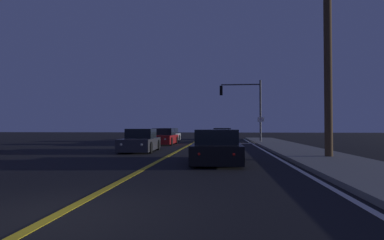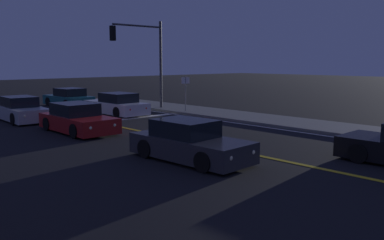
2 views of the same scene
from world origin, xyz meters
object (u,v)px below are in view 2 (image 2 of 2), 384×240
Objects in this scene: car_following_oncoming_teal at (69,98)px; traffic_signal_near_right at (144,51)px; street_sign_corner at (185,89)px; car_parked_curb_red at (78,120)px; car_side_waiting_silver at (21,110)px; car_lead_oncoming_charcoal at (189,143)px; car_mid_block_white at (117,105)px.

car_following_oncoming_teal is 0.74× the size of traffic_signal_near_right.
car_parked_curb_red is at bearing -169.36° from street_sign_corner.
car_side_waiting_silver is 0.75× the size of traffic_signal_near_right.
traffic_signal_near_right is at bearing 173.92° from car_side_waiting_silver.
car_side_waiting_silver and car_following_oncoming_teal have the same top height.
car_side_waiting_silver is at bearing 155.76° from street_sign_corner.
car_side_waiting_silver is at bearing -83.91° from car_parked_curb_red.
car_parked_curb_red and car_lead_oncoming_charcoal have the same top height.
street_sign_corner is (8.75, -3.94, 1.00)m from car_side_waiting_silver.
car_side_waiting_silver is 13.06m from car_lead_oncoming_charcoal.
car_following_oncoming_teal is (4.83, 10.53, -0.00)m from car_parked_curb_red.
traffic_signal_near_right reaches higher than car_following_oncoming_teal.
car_mid_block_white is 12.75m from car_lead_oncoming_charcoal.
car_mid_block_white and car_lead_oncoming_charcoal have the same top height.
car_mid_block_white is at bearing -92.23° from car_following_oncoming_teal.
car_mid_block_white is 6.29m from car_following_oncoming_teal.
car_following_oncoming_teal and car_lead_oncoming_charcoal have the same top height.
car_mid_block_white and car_following_oncoming_teal have the same top height.
street_sign_corner reaches higher than car_side_waiting_silver.
car_lead_oncoming_charcoal is at bearing 95.00° from car_side_waiting_silver.
street_sign_corner is at bearing 158.13° from car_side_waiting_silver.
car_parked_curb_red is at bearing -139.46° from car_mid_block_white.
street_sign_corner reaches higher than car_mid_block_white.
car_mid_block_white is at bearing -138.50° from car_parked_curb_red.
traffic_signal_near_right is 2.53× the size of street_sign_corner.
car_following_oncoming_teal is at bearing -107.48° from car_lead_oncoming_charcoal.
car_mid_block_white is 4.40m from street_sign_corner.
car_following_oncoming_teal is 1.00× the size of car_lead_oncoming_charcoal.
car_lead_oncoming_charcoal is 12.26m from street_sign_corner.
car_parked_curb_red is 6.46m from car_mid_block_white.
car_side_waiting_silver is 5.55m from car_mid_block_white.
car_parked_curb_red is 11.59m from car_following_oncoming_teal.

